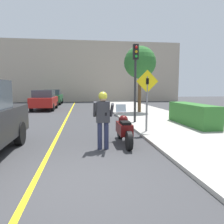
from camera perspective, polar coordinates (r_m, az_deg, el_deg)
The scene contains 12 objects.
ground_plane at distance 4.76m, azimuth -12.16°, elevation -16.83°, with size 80.00×80.00×0.00m, color #38383A.
sidewalk_curb at distance 9.64m, azimuth 19.83°, elevation -4.89°, with size 4.40×44.00×0.10m.
road_center_line at distance 10.58m, azimuth -12.94°, elevation -3.96°, with size 0.12×36.00×0.01m.
building_backdrop at distance 30.45m, azimuth -8.56°, elevation 10.38°, with size 28.00×1.20×8.12m.
motorcycle at distance 7.31m, azimuth 3.15°, elevation -4.50°, with size 0.62×2.15×1.28m.
person_biker at distance 6.54m, azimuth -2.37°, elevation -0.58°, with size 0.59×0.48×1.75m.
crossing_sign at distance 8.90m, azimuth 9.13°, elevation 4.49°, with size 0.91×0.08×2.47m.
traffic_light at distance 11.31m, azimuth 6.15°, elevation 11.16°, with size 0.26×0.30×3.93m.
hedge_row at distance 11.16m, azimuth 20.24°, elevation -0.55°, with size 0.90×3.51×1.00m.
street_tree at distance 16.25m, azimuth 7.31°, elevation 12.63°, with size 2.31×2.31×4.75m.
parked_car_red at distance 19.43m, azimuth -17.24°, elevation 3.06°, with size 1.88×4.20×1.68m.
parked_car_green at distance 25.65m, azimuth -15.07°, elevation 3.85°, with size 1.88×4.20×1.68m.
Camera 1 is at (0.38, -4.37, 1.86)m, focal length 35.00 mm.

